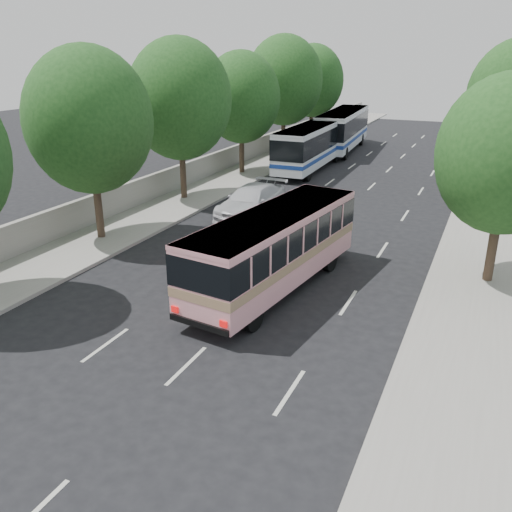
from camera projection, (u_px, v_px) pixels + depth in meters
The scene contains 16 objects.
ground at pixel (192, 328), 17.77m from camera, with size 120.00×120.00×0.00m, color black.
sidewalk_left at pixel (231, 179), 38.04m from camera, with size 4.00×90.00×0.15m, color #9E998E.
sidewalk_right at pixel (492, 205), 31.59m from camera, with size 4.00×90.00×0.12m, color #9E998E.
low_wall at pixel (208, 165), 38.43m from camera, with size 0.30×90.00×1.50m, color #9E998E.
tree_left_b at pixel (89, 116), 23.96m from camera, with size 5.70×5.70×8.88m.
tree_left_c at pixel (180, 95), 30.75m from camera, with size 6.00×6.00×9.35m.
tree_left_d at pixel (242, 94), 37.72m from camera, with size 5.52×5.52×8.60m.
tree_left_e at pixel (285, 77), 44.22m from camera, with size 6.30×6.30×9.82m.
tree_left_f at pixel (313, 78), 51.28m from camera, with size 5.88×5.88×9.16m.
tree_right_near at pixel (511, 150), 19.36m from camera, with size 5.10×5.10×7.95m.
pink_bus at pixel (275, 243), 20.02m from camera, with size 3.62×9.61×2.99m.
pink_taxi at pixel (218, 249), 22.81m from camera, with size 1.67×4.15×1.41m, color #D21259.
white_pickup at pixel (251, 201), 29.54m from camera, with size 2.27×5.60×1.62m, color silver.
tour_coach_front at pixel (311, 143), 40.56m from camera, with size 2.59×11.10×3.31m.
tour_coach_rear at pixel (343, 127), 48.00m from camera, with size 3.39×11.96×3.53m.
taxi_roof_sign at pixel (217, 231), 22.52m from camera, with size 0.55×0.18×0.18m, color silver.
Camera 1 is at (8.33, -13.53, 8.57)m, focal length 38.00 mm.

